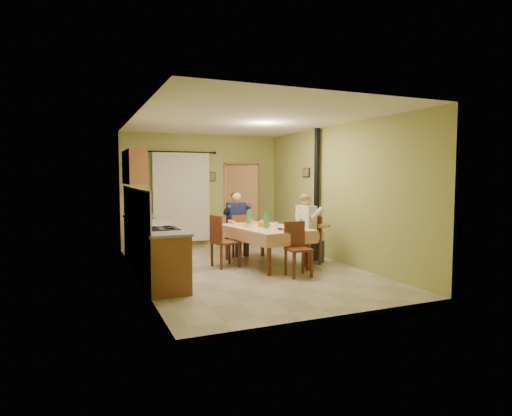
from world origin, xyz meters
name	(u,v)px	position (x,y,z in m)	size (l,w,h in m)	color
floor	(246,269)	(0.00, 0.00, 0.00)	(4.00, 6.00, 0.01)	tan
room_shell	(246,173)	(0.00, 0.00, 1.82)	(4.04, 6.04, 2.82)	#A5A655
kitchen_run	(151,246)	(-1.71, 0.40, 0.48)	(0.64, 3.64, 1.56)	brown
upper_cabinets	(134,167)	(-1.82, 1.70, 1.95)	(0.35, 1.40, 0.70)	brown
curtain	(182,197)	(-0.55, 2.90, 1.26)	(1.70, 0.07, 2.22)	black
doorway	(242,204)	(1.01, 2.86, 1.05)	(0.96, 0.51, 2.15)	black
dining_table	(265,246)	(0.50, 0.20, 0.38)	(1.39, 2.06, 0.76)	tan
tableware	(269,224)	(0.53, 0.09, 0.83)	(0.92, 1.56, 0.33)	white
chair_far	(237,243)	(0.30, 1.30, 0.29)	(0.39, 0.39, 0.92)	#5D2D19
chair_near	(298,260)	(0.63, -0.91, 0.29)	(0.42, 0.42, 0.96)	#5D2D19
chair_right	(308,250)	(1.29, -0.10, 0.29)	(0.48, 0.48, 0.97)	#5D2D19
chair_left	(225,252)	(-0.32, 0.33, 0.29)	(0.52, 0.52, 1.02)	#5D2D19
man_far	(237,216)	(0.30, 1.31, 0.88)	(0.59, 0.47, 1.39)	#141938
man_right	(308,221)	(1.28, -0.10, 0.88)	(0.52, 0.62, 1.39)	silver
stove_flue	(316,210)	(1.90, 0.60, 1.02)	(0.24, 0.24, 2.80)	black
picture_back	(212,177)	(0.25, 2.97, 1.75)	(0.19, 0.03, 0.23)	black
picture_right	(306,172)	(1.97, 1.20, 1.85)	(0.03, 0.31, 0.21)	brown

